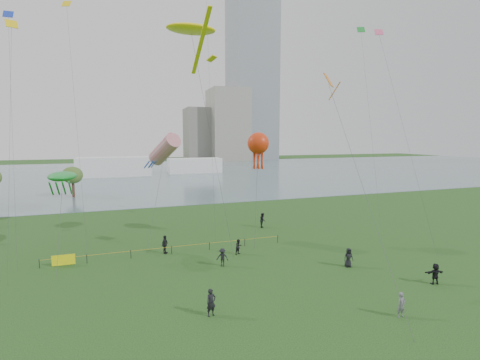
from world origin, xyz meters
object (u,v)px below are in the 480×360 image
object	(u,v)px
kite_octopus	(258,144)
kite_flyer	(401,305)
kite_stingray	(191,30)
fence	(108,255)

from	to	relation	value
kite_octopus	kite_flyer	bearing A→B (deg)	-97.03
kite_stingray	kite_octopus	distance (m)	13.60
kite_flyer	kite_stingray	size ratio (longest dim) A/B	0.07
fence	kite_flyer	size ratio (longest dim) A/B	14.16
kite_flyer	kite_octopus	world-z (taller)	kite_octopus
kite_flyer	kite_octopus	distance (m)	21.89
kite_stingray	kite_octopus	xyz separation A→B (m)	(7.52, 0.70, -11.31)
kite_flyer	kite_stingray	bearing A→B (deg)	113.82
fence	kite_stingray	distance (m)	23.63
fence	kite_octopus	bearing A→B (deg)	4.65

